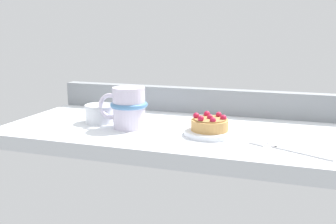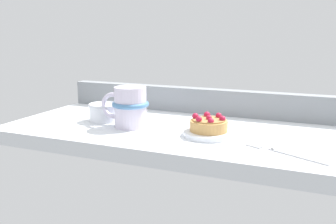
% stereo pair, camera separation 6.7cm
% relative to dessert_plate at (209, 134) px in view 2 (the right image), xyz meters
% --- Properties ---
extents(ground_plane, '(0.85, 0.39, 0.03)m').
position_rel_dessert_plate_xyz_m(ground_plane, '(-0.08, 0.05, -0.02)').
color(ground_plane, silver).
extents(window_rail_back, '(0.83, 0.04, 0.07)m').
position_rel_dessert_plate_xyz_m(window_rail_back, '(-0.08, 0.22, 0.03)').
color(window_rail_back, gray).
rests_on(window_rail_back, ground_plane).
extents(dessert_plate, '(0.11, 0.11, 0.01)m').
position_rel_dessert_plate_xyz_m(dessert_plate, '(0.00, 0.00, 0.00)').
color(dessert_plate, silver).
rests_on(dessert_plate, ground_plane).
extents(raspberry_tart, '(0.08, 0.08, 0.04)m').
position_rel_dessert_plate_xyz_m(raspberry_tart, '(-0.00, 0.00, 0.02)').
color(raspberry_tart, tan).
rests_on(raspberry_tart, dessert_plate).
extents(coffee_mug, '(0.12, 0.09, 0.10)m').
position_rel_dessert_plate_xyz_m(coffee_mug, '(-0.20, 0.00, 0.04)').
color(coffee_mug, silver).
rests_on(coffee_mug, ground_plane).
extents(dessert_fork, '(0.16, 0.09, 0.01)m').
position_rel_dessert_plate_xyz_m(dessert_fork, '(0.17, -0.06, -0.00)').
color(dessert_fork, silver).
rests_on(dessert_fork, ground_plane).
extents(sugar_bowl, '(0.08, 0.08, 0.05)m').
position_rel_dessert_plate_xyz_m(sugar_bowl, '(-0.29, 0.03, 0.02)').
color(sugar_bowl, silver).
rests_on(sugar_bowl, ground_plane).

